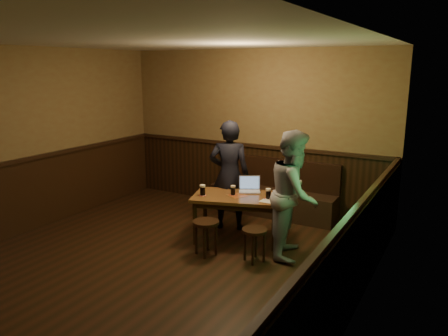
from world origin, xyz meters
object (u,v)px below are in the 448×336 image
bench (273,197)px  stool_left (206,228)px  laptop (250,187)px  person_suit (229,175)px  person_grey (294,194)px  pint_mid (233,190)px  pint_left (203,190)px  pub_table (237,201)px  stool_right (255,235)px  pint_right (268,194)px

bench → stool_left: 2.00m
laptop → person_suit: 0.43m
stool_left → laptop: 1.03m
stool_left → person_grey: size_ratio=0.28×
pint_mid → pint_left: bearing=-148.1°
pint_left → pub_table: bearing=28.5°
stool_right → person_grey: person_grey is taller
pub_table → pint_left: (-0.44, -0.24, 0.17)m
pub_table → person_grey: (0.89, -0.07, 0.26)m
pint_mid → person_grey: (0.96, -0.06, 0.10)m
stool_left → stool_right: stool_left is taller
stool_right → laptop: bearing=120.4°
stool_left → person_grey: 1.27m
pint_mid → person_suit: 0.49m
pub_table → pint_left: bearing=-169.3°
bench → pint_right: bench is taller
person_suit → stool_left: bearing=79.5°
stool_left → pint_left: bearing=126.5°
pint_left → person_suit: person_suit is taller
stool_left → stool_right: (0.66, 0.13, -0.03)m
pub_table → person_grey: 0.93m
stool_right → pint_right: bearing=97.8°
pint_mid → pint_right: size_ratio=0.96×
pub_table → laptop: 0.33m
pub_table → person_suit: person_suit is taller
stool_left → pint_right: (0.58, 0.74, 0.37)m
pub_table → person_suit: (-0.34, 0.38, 0.27)m
stool_left → pint_right: bearing=52.0°
pint_right → laptop: bearing=151.8°
pub_table → pint_right: pint_right is taller
laptop → person_suit: person_suit is taller
bench → pint_right: (0.45, -1.26, 0.44)m
pint_mid → laptop: 0.32m
pint_left → stool_right: bearing=-16.6°
stool_left → person_suit: (-0.22, 1.04, 0.47)m
pint_mid → pint_right: 0.53m
bench → stool_right: 1.94m
bench → person_grey: size_ratio=1.29×
pint_left → laptop: (0.50, 0.53, -0.02)m
pint_right → laptop: size_ratio=0.38×
pint_mid → laptop: (0.12, 0.29, -0.01)m
stool_left → person_grey: (1.01, 0.59, 0.47)m
stool_right → pint_right: pint_right is taller
stool_left → pint_mid: size_ratio=3.33×
bench → pub_table: bench is taller
bench → person_suit: bearing=-109.9°
pint_right → pub_table: bearing=-170.8°
pint_right → laptop: laptop is taller
pint_mid → pint_right: bearing=8.8°
bench → person_suit: size_ratio=1.28×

